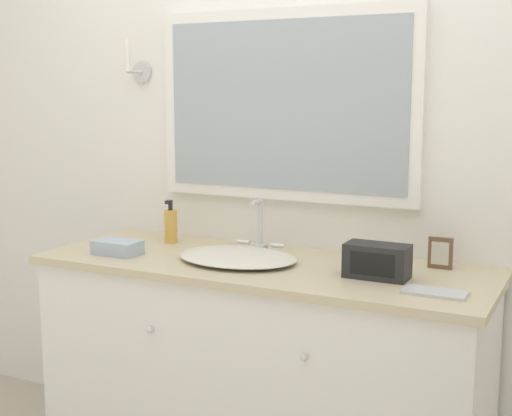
{
  "coord_description": "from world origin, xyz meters",
  "views": [
    {
      "loc": [
        1.12,
        -1.95,
        1.48
      ],
      "look_at": [
        -0.03,
        0.33,
        1.06
      ],
      "focal_mm": 50.0,
      "sensor_mm": 36.0,
      "label": 1
    }
  ],
  "objects_px": {
    "sink_basin": "(239,256)",
    "picture_frame": "(440,253)",
    "appliance_box": "(377,261)",
    "soap_bottle": "(171,225)"
  },
  "relations": [
    {
      "from": "appliance_box",
      "to": "picture_frame",
      "type": "xyz_separation_m",
      "value": [
        0.16,
        0.22,
        -0.0
      ]
    },
    {
      "from": "soap_bottle",
      "to": "appliance_box",
      "type": "bearing_deg",
      "value": -10.13
    },
    {
      "from": "sink_basin",
      "to": "appliance_box",
      "type": "bearing_deg",
      "value": -0.3
    },
    {
      "from": "sink_basin",
      "to": "soap_bottle",
      "type": "height_order",
      "value": "sink_basin"
    },
    {
      "from": "sink_basin",
      "to": "picture_frame",
      "type": "distance_m",
      "value": 0.73
    },
    {
      "from": "soap_bottle",
      "to": "picture_frame",
      "type": "relative_size",
      "value": 1.58
    },
    {
      "from": "picture_frame",
      "to": "sink_basin",
      "type": "bearing_deg",
      "value": -162.54
    },
    {
      "from": "appliance_box",
      "to": "sink_basin",
      "type": "bearing_deg",
      "value": 179.7
    },
    {
      "from": "sink_basin",
      "to": "picture_frame",
      "type": "bearing_deg",
      "value": 17.46
    },
    {
      "from": "soap_bottle",
      "to": "picture_frame",
      "type": "distance_m",
      "value": 1.1
    }
  ]
}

